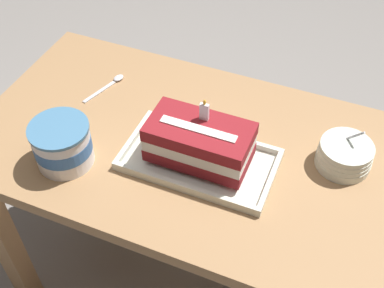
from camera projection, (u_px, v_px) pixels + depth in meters
ground_plane at (187, 282)px, 1.77m from camera, size 8.00×8.00×0.00m
dining_table at (186, 174)px, 1.33m from camera, size 1.10×0.63×0.73m
foil_tray at (199, 161)px, 1.19m from camera, size 0.37×0.20×0.02m
birthday_cake at (200, 142)px, 1.14m from camera, size 0.24×0.13×0.16m
bowl_stack at (345, 155)px, 1.17m from camera, size 0.13×0.13×0.11m
ice_cream_tub at (62, 144)px, 1.16m from camera, size 0.14×0.14×0.11m
serving_spoon_near_tray at (113, 82)px, 1.40m from camera, size 0.06×0.15×0.01m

